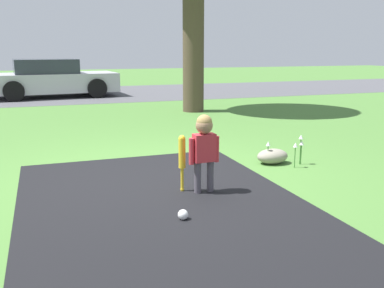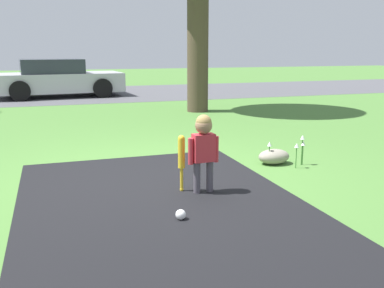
{
  "view_description": "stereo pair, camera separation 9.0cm",
  "coord_description": "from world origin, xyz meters",
  "px_view_note": "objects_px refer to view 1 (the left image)",
  "views": [
    {
      "loc": [
        -1.25,
        -5.09,
        1.56
      ],
      "look_at": [
        0.39,
        -0.43,
        0.47
      ],
      "focal_mm": 40.0,
      "sensor_mm": 36.0,
      "label": 1
    },
    {
      "loc": [
        -1.17,
        -5.12,
        1.56
      ],
      "look_at": [
        0.39,
        -0.43,
        0.47
      ],
      "focal_mm": 40.0,
      "sensor_mm": 36.0,
      "label": 2
    }
  ],
  "objects_px": {
    "child": "(204,142)",
    "sports_ball": "(183,215)",
    "baseball_bat": "(182,155)",
    "parked_car": "(51,79)"
  },
  "relations": [
    {
      "from": "child",
      "to": "baseball_bat",
      "type": "distance_m",
      "value": 0.29
    },
    {
      "from": "baseball_bat",
      "to": "parked_car",
      "type": "height_order",
      "value": "parked_car"
    },
    {
      "from": "sports_ball",
      "to": "parked_car",
      "type": "xyz_separation_m",
      "value": [
        -0.82,
        11.56,
        0.55
      ]
    },
    {
      "from": "baseball_bat",
      "to": "parked_car",
      "type": "relative_size",
      "value": 0.15
    },
    {
      "from": "sports_ball",
      "to": "child",
      "type": "bearing_deg",
      "value": 55.2
    },
    {
      "from": "baseball_bat",
      "to": "sports_ball",
      "type": "bearing_deg",
      "value": -107.64
    },
    {
      "from": "child",
      "to": "baseball_bat",
      "type": "bearing_deg",
      "value": 149.49
    },
    {
      "from": "child",
      "to": "sports_ball",
      "type": "relative_size",
      "value": 8.89
    },
    {
      "from": "child",
      "to": "parked_car",
      "type": "distance_m",
      "value": 10.96
    },
    {
      "from": "baseball_bat",
      "to": "parked_car",
      "type": "bearing_deg",
      "value": 95.67
    }
  ]
}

